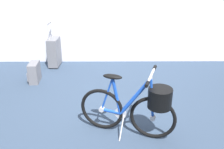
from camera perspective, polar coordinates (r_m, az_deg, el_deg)
name	(u,v)px	position (r m, az deg, el deg)	size (l,w,h in m)	color
ground_plane	(103,122)	(3.37, -1.85, -10.21)	(6.67, 6.67, 0.00)	#2D3D51
folding_bike_foreground	(138,106)	(2.96, 5.61, -6.79)	(1.08, 0.53, 0.80)	black
rolling_suitcase	(54,52)	(5.08, -12.37, 4.85)	(0.20, 0.37, 0.83)	slate
backpack_on_floor	(34,72)	(4.53, -16.48, 0.42)	(0.19, 0.31, 0.33)	slate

